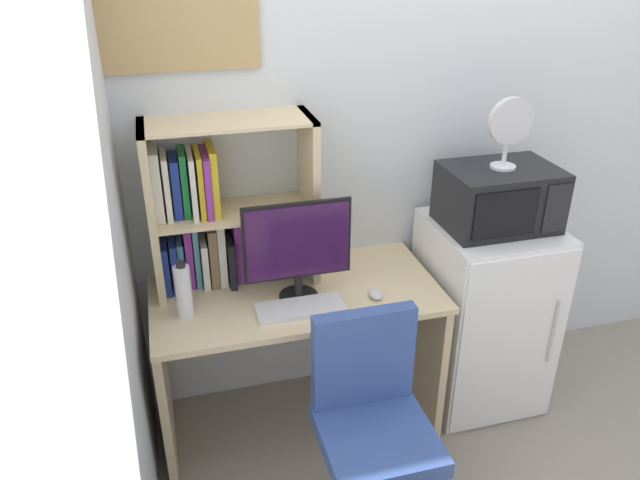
% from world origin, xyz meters
% --- Properties ---
extents(wall_back, '(6.40, 0.04, 2.60)m').
position_xyz_m(wall_back, '(0.40, 0.02, 1.30)').
color(wall_back, silver).
rests_on(wall_back, ground_plane).
extents(wall_left, '(0.04, 4.40, 2.60)m').
position_xyz_m(wall_left, '(-1.62, -1.60, 1.30)').
color(wall_left, silver).
rests_on(wall_left, ground_plane).
extents(desk, '(1.24, 0.63, 0.74)m').
position_xyz_m(desk, '(-0.93, -0.31, 0.52)').
color(desk, beige).
rests_on(desk, ground_plane).
extents(hutch_bookshelf, '(0.70, 0.28, 0.73)m').
position_xyz_m(hutch_bookshelf, '(-1.25, -0.13, 1.08)').
color(hutch_bookshelf, beige).
rests_on(hutch_bookshelf, desk).
extents(monitor, '(0.45, 0.17, 0.44)m').
position_xyz_m(monitor, '(-0.93, -0.37, 0.99)').
color(monitor, black).
rests_on(monitor, desk).
extents(keyboard, '(0.37, 0.15, 0.02)m').
position_xyz_m(keyboard, '(-0.94, -0.46, 0.75)').
color(keyboard, silver).
rests_on(keyboard, desk).
extents(computer_mouse, '(0.06, 0.08, 0.03)m').
position_xyz_m(computer_mouse, '(-0.61, -0.45, 0.76)').
color(computer_mouse, silver).
rests_on(computer_mouse, desk).
extents(water_bottle, '(0.07, 0.07, 0.25)m').
position_xyz_m(water_bottle, '(-1.40, -0.38, 0.86)').
color(water_bottle, silver).
rests_on(water_bottle, desk).
extents(mini_fridge, '(0.55, 0.57, 0.95)m').
position_xyz_m(mini_fridge, '(0.00, -0.32, 0.47)').
color(mini_fridge, white).
rests_on(mini_fridge, ground_plane).
extents(microwave, '(0.49, 0.36, 0.27)m').
position_xyz_m(microwave, '(0.00, -0.32, 1.09)').
color(microwave, black).
rests_on(microwave, mini_fridge).
extents(desk_fan, '(0.20, 0.11, 0.31)m').
position_xyz_m(desk_fan, '(-0.00, -0.33, 1.41)').
color(desk_fan, silver).
rests_on(desk_fan, microwave).
extents(desk_chair, '(0.47, 0.47, 0.92)m').
position_xyz_m(desk_chair, '(-0.78, -0.93, 0.42)').
color(desk_chair, black).
rests_on(desk_chair, ground_plane).
extents(wall_corkboard, '(0.79, 0.02, 0.48)m').
position_xyz_m(wall_corkboard, '(-1.38, -0.01, 1.89)').
color(wall_corkboard, tan).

